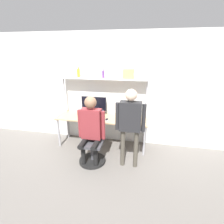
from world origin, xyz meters
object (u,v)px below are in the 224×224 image
Objects in this scene: laptop at (97,117)px; office_chair at (93,149)px; monitor at (94,104)px; cell_phone at (107,120)px; person_standing at (130,120)px; storage_box at (129,74)px; bottle_purple at (103,74)px; bottle_amber at (79,73)px; person_seated at (91,125)px.

office_chair is (0.06, -0.58, -0.52)m from laptop.
monitor is 1.17m from office_chair.
person_standing reaches higher than cell_phone.
storage_box reaches higher than monitor.
laptop is at bearing 95.65° from office_chair.
office_chair is 1.71m from bottle_purple.
bottle_amber is at bearing -179.77° from monitor.
person_seated is at bearing -177.21° from person_standing.
cell_phone is 0.62× the size of storage_box.
laptop is 1.13m from bottle_amber.
bottle_amber is (-0.58, 0.94, 0.90)m from person_seated.
person_standing is (0.78, -0.01, 0.74)m from office_chair.
cell_phone is (0.41, -0.32, -0.25)m from monitor.
person_standing is 1.79m from bottle_amber.
monitor is at bearing 179.90° from storage_box.
monitor is 1.14m from storage_box.
monitor is at bearing 141.78° from cell_phone.
person_standing is (0.84, -0.59, 0.23)m from laptop.
person_seated reaches higher than office_chair.
storage_box is (1.20, 0.00, 0.01)m from bottle_amber.
laptop is at bearing -105.52° from bottle_purple.
office_chair is 4.55× the size of bottle_purple.
storage_box reaches higher than cell_phone.
cell_phone is 0.88m from person_standing.
cell_phone is 1.31m from bottle_amber.
office_chair is 1.82m from bottle_amber.
person_standing reaches higher than office_chair.
laptop is 1.27× the size of bottle_amber.
bottle_purple is at bearing 88.24° from person_seated.
bottle_purple is (0.03, 0.90, 1.46)m from office_chair.
person_seated is (0.00, -0.04, 0.57)m from office_chair.
bottle_purple is (0.03, 0.94, 0.89)m from person_seated.
monitor is 2.69× the size of bottle_amber.
laptop is at bearing 179.04° from cell_phone.
laptop is 1.24× the size of storage_box.
laptop is 0.25m from cell_phone.
person_seated is (-0.18, -0.62, 0.10)m from cell_phone.
person_standing reaches higher than laptop.
bottle_purple is (0.61, 0.00, -0.01)m from bottle_amber.
bottle_purple is (-0.75, 0.90, 0.72)m from person_standing.
storage_box reaches higher than laptop.
cell_phone is 0.10× the size of person_seated.
bottle_amber is at bearing 122.90° from office_chair.
office_chair is 3.92× the size of bottle_amber.
cell_phone is 0.16× the size of office_chair.
person_seated is at bearing -106.28° from cell_phone.
storage_box is at bearing 56.79° from person_seated.
cell_phone is at bearing -143.65° from storage_box.
person_seated is 1.43m from bottle_amber.
bottle_purple is at bearing 0.00° from bottle_amber.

